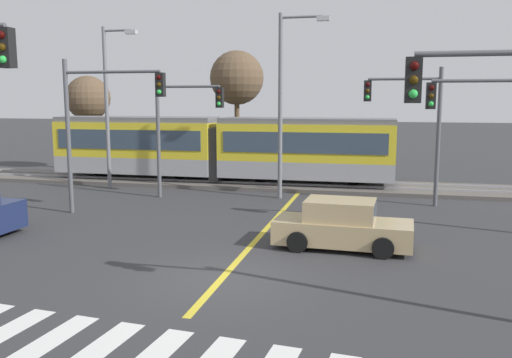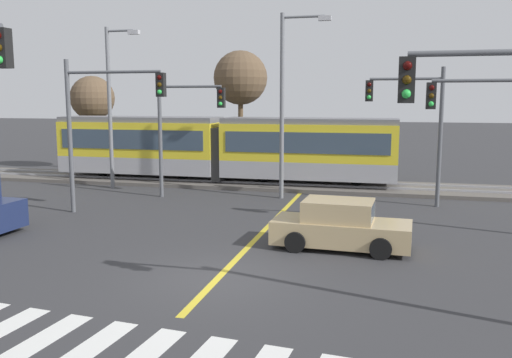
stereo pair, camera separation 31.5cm
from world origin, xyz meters
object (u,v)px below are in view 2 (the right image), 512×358
traffic_light_mid_right (509,124)px  bare_tree_far_west (92,99)px  street_lamp_west (112,99)px  street_lamp_centre (287,95)px  traffic_light_far_left (182,119)px  traffic_light_mid_left (101,113)px  sedan_crossing (341,226)px  traffic_light_far_right (415,116)px  light_rail_tram (222,146)px  bare_tree_west (240,78)px

traffic_light_mid_right → bare_tree_far_west: bearing=151.8°
street_lamp_west → street_lamp_centre: size_ratio=0.97×
traffic_light_far_left → street_lamp_centre: bearing=12.2°
traffic_light_mid_left → traffic_light_far_left: (1.77, 4.14, -0.39)m
traffic_light_far_left → street_lamp_centre: size_ratio=0.66×
street_lamp_west → street_lamp_centre: street_lamp_centre is taller
sedan_crossing → traffic_light_far_right: bearing=72.8°
traffic_light_mid_right → street_lamp_centre: 9.84m
light_rail_tram → bare_tree_west: (-0.58, 5.87, 3.84)m
traffic_light_far_right → street_lamp_centre: (-5.61, 0.35, 0.92)m
traffic_light_far_right → traffic_light_far_left: 10.30m
light_rail_tram → traffic_light_far_right: traffic_light_far_right is taller
light_rail_tram → street_lamp_centre: (4.20, -3.48, 2.73)m
street_lamp_centre → sedan_crossing: bearing=-67.9°
traffic_light_far_left → bare_tree_far_west: size_ratio=0.91×
traffic_light_mid_left → traffic_light_far_right: size_ratio=1.04×
light_rail_tram → sedan_crossing: 13.73m
traffic_light_mid_left → street_lamp_centre: street_lamp_centre is taller
traffic_light_far_left → bare_tree_far_west: (-9.35, 8.10, 0.94)m
sedan_crossing → traffic_light_mid_right: 6.74m
traffic_light_mid_left → bare_tree_west: size_ratio=0.80×
bare_tree_far_west → street_lamp_centre: bearing=-26.8°
sedan_crossing → traffic_light_far_right: 8.59m
street_lamp_west → traffic_light_far_left: bearing=-22.2°
traffic_light_mid_right → bare_tree_west: 19.60m
sedan_crossing → traffic_light_mid_right: (5.19, 3.01, 3.07)m
light_rail_tram → traffic_light_mid_left: traffic_light_mid_left is taller
sedan_crossing → street_lamp_west: street_lamp_west is taller
bare_tree_west → street_lamp_west: bearing=-117.4°
street_lamp_west → bare_tree_far_west: (-4.83, 6.25, -0.01)m
light_rail_tram → bare_tree_far_west: 10.77m
street_lamp_centre → traffic_light_mid_left: bearing=-141.4°
traffic_light_far_left → sedan_crossing: bearing=-41.4°
traffic_light_far_left → light_rail_tram: bearing=84.0°
light_rail_tram → street_lamp_centre: street_lamp_centre is taller
street_lamp_centre → bare_tree_far_west: 15.71m
street_lamp_west → bare_tree_far_west: size_ratio=1.35×
traffic_light_far_left → traffic_light_mid_right: (13.10, -3.96, 0.11)m
sedan_crossing → street_lamp_centre: (-3.24, 7.98, 4.08)m
light_rail_tram → street_lamp_centre: 6.10m
bare_tree_west → sedan_crossing: bearing=-65.1°
bare_tree_west → traffic_light_mid_left: bearing=-96.5°
traffic_light_far_right → bare_tree_far_west: size_ratio=0.98×
light_rail_tram → traffic_light_far_left: (-0.47, -4.49, 1.61)m
traffic_light_mid_left → traffic_light_far_left: bearing=66.9°
traffic_light_mid_right → street_lamp_centre: street_lamp_centre is taller
light_rail_tram → traffic_light_far_right: size_ratio=3.12×
traffic_light_far_right → street_lamp_centre: street_lamp_centre is taller
traffic_light_mid_left → traffic_light_far_right: 12.96m
traffic_light_mid_left → street_lamp_west: street_lamp_west is taller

